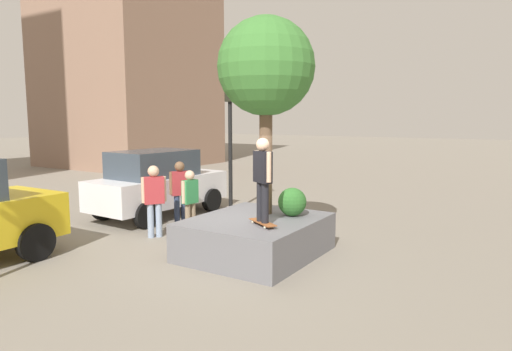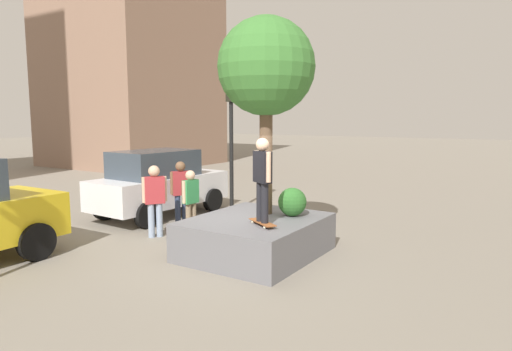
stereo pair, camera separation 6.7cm
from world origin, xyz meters
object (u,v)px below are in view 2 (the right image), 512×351
at_px(passerby_with_bag, 181,188).
at_px(bystander_watching, 155,196).
at_px(planter_ledge, 256,237).
at_px(plaza_tree, 266,68).
at_px(skateboarder, 262,174).
at_px(skateboard, 262,223).
at_px(pedestrian_crossing, 191,197).
at_px(police_car, 159,183).
at_px(traffic_light_corner, 231,118).

bearing_deg(passerby_with_bag, bystander_watching, -165.65).
bearing_deg(planter_ledge, bystander_watching, 91.92).
xyz_separation_m(plaza_tree, skateboarder, (-1.00, -0.53, -2.11)).
xyz_separation_m(planter_ledge, bystander_watching, (-0.09, 2.83, 0.61)).
relative_size(plaza_tree, skateboard, 5.29).
distance_m(skateboarder, bystander_watching, 3.39).
bearing_deg(pedestrian_crossing, police_car, 64.16).
relative_size(skateboarder, police_car, 0.38).
height_order(planter_ledge, pedestrian_crossing, pedestrian_crossing).
xyz_separation_m(planter_ledge, traffic_light_corner, (3.22, 2.91, 2.48)).
height_order(police_car, passerby_with_bag, police_car).
distance_m(traffic_light_corner, passerby_with_bag, 2.77).
height_order(skateboarder, passerby_with_bag, skateboarder).
bearing_deg(planter_ledge, skateboarder, -136.69).
height_order(planter_ledge, skateboarder, skateboarder).
height_order(planter_ledge, traffic_light_corner, traffic_light_corner).
bearing_deg(skateboarder, police_car, 65.99).
height_order(bystander_watching, pedestrian_crossing, bystander_watching).
distance_m(plaza_tree, pedestrian_crossing, 3.79).
height_order(traffic_light_corner, pedestrian_crossing, traffic_light_corner).
bearing_deg(plaza_tree, bystander_watching, 102.72).
distance_m(police_car, traffic_light_corner, 2.88).
xyz_separation_m(police_car, traffic_light_corner, (1.50, -1.56, 1.90)).
xyz_separation_m(skateboarder, traffic_light_corner, (3.69, 3.36, 1.07)).
distance_m(bystander_watching, pedestrian_crossing, 0.92).
relative_size(skateboarder, pedestrian_crossing, 1.03).
bearing_deg(bystander_watching, passerby_with_bag, 14.35).
bearing_deg(plaza_tree, skateboard, -152.21).
distance_m(plaza_tree, passerby_with_bag, 4.30).
bearing_deg(passerby_with_bag, pedestrian_crossing, -122.88).
relative_size(planter_ledge, passerby_with_bag, 1.64).
bearing_deg(police_car, passerby_with_bag, -111.26).
bearing_deg(skateboarder, passerby_with_bag, 65.02).
bearing_deg(police_car, skateboarder, -114.01).
relative_size(skateboard, pedestrian_crossing, 0.50).
height_order(skateboard, bystander_watching, bystander_watching).
height_order(police_car, bystander_watching, police_car).
distance_m(skateboard, bystander_watching, 3.30).
relative_size(plaza_tree, passerby_with_bag, 2.44).
bearing_deg(planter_ledge, police_car, 69.01).
bearing_deg(police_car, plaza_tree, -105.16).
xyz_separation_m(plaza_tree, pedestrian_crossing, (0.18, 2.31, -3.00)).
height_order(bystander_watching, passerby_with_bag, bystander_watching).
xyz_separation_m(skateboard, police_car, (2.19, 4.92, 0.14)).
distance_m(traffic_light_corner, pedestrian_crossing, 3.23).
height_order(skateboard, skateboarder, skateboarder).
distance_m(planter_ledge, passerby_with_bag, 3.43).
distance_m(planter_ledge, plaza_tree, 3.55).
distance_m(police_car, bystander_watching, 2.45).
bearing_deg(pedestrian_crossing, passerby_with_bag, 57.12).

